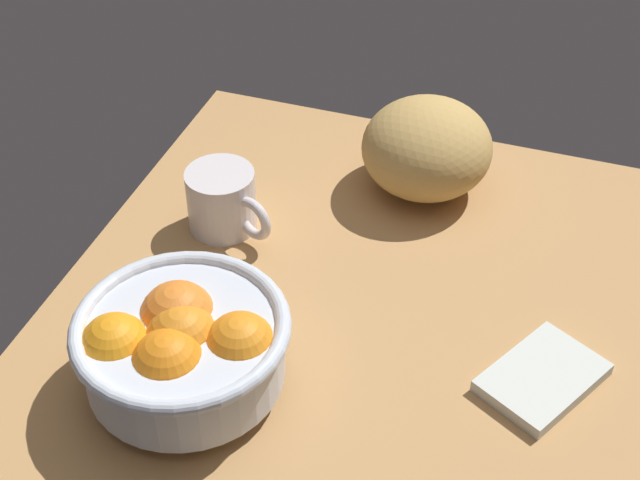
{
  "coord_description": "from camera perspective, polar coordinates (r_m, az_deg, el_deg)",
  "views": [
    {
      "loc": [
        72.57,
        19.54,
        72.04
      ],
      "look_at": [
        -1.85,
        -5.96,
        5.0
      ],
      "focal_mm": 51.8,
      "sensor_mm": 36.0,
      "label": 1
    }
  ],
  "objects": [
    {
      "name": "mug",
      "position": [
        1.11,
        -5.99,
        2.41
      ],
      "size": [
        8.33,
        11.9,
        7.84
      ],
      "color": "silver",
      "rests_on": "ground"
    },
    {
      "name": "fruit_bowl",
      "position": [
        0.91,
        -8.57,
        -6.45
      ],
      "size": [
        21.45,
        21.45,
        10.66
      ],
      "color": "silver",
      "rests_on": "ground"
    },
    {
      "name": "napkin_folded",
      "position": [
        0.97,
        13.58,
        -8.27
      ],
      "size": [
        14.97,
        13.39,
        1.48
      ],
      "primitive_type": "cube",
      "rotation": [
        0.0,
        0.0,
        -0.5
      ],
      "color": "silver",
      "rests_on": "ground"
    },
    {
      "name": "bread_loaf",
      "position": [
        1.17,
        6.62,
        5.68
      ],
      "size": [
        18.65,
        18.34,
        11.84
      ],
      "primitive_type": "ellipsoid",
      "rotation": [
        0.0,
        0.0,
        3.02
      ],
      "color": "tan",
      "rests_on": "ground"
    },
    {
      "name": "ground_plane",
      "position": [
        1.05,
        2.75,
        -4.0
      ],
      "size": [
        69.85,
        67.1,
        3.0
      ],
      "primitive_type": "cube",
      "color": "#B5844E"
    }
  ]
}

